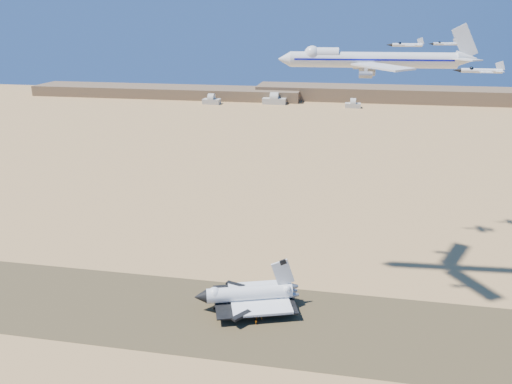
% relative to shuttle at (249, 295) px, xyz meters
% --- Properties ---
extents(ground, '(1200.00, 1200.00, 0.00)m').
position_rel_shuttle_xyz_m(ground, '(-1.09, -8.19, -5.32)').
color(ground, '#AC784C').
rests_on(ground, ground).
extents(runway, '(600.00, 50.00, 0.06)m').
position_rel_shuttle_xyz_m(runway, '(-1.09, -8.19, -5.29)').
color(runway, '#4E4127').
rests_on(runway, ground).
extents(ridgeline, '(960.00, 90.00, 18.00)m').
position_rel_shuttle_xyz_m(ridgeline, '(64.22, 519.11, 2.30)').
color(ridgeline, brown).
rests_on(ridgeline, ground).
extents(hangars, '(200.50, 29.50, 30.00)m').
position_rel_shuttle_xyz_m(hangars, '(-65.09, 470.24, -0.49)').
color(hangars, '#ACA799').
rests_on(hangars, ground).
extents(shuttle, '(40.66, 32.61, 19.81)m').
position_rel_shuttle_xyz_m(shuttle, '(0.00, 0.00, 0.00)').
color(shuttle, white).
rests_on(shuttle, runway).
extents(carrier_747, '(71.92, 55.70, 17.93)m').
position_rel_shuttle_xyz_m(carrier_747, '(38.96, 30.13, 86.08)').
color(carrier_747, silver).
extents(crew_a, '(0.53, 0.74, 1.88)m').
position_rel_shuttle_xyz_m(crew_a, '(6.49, -7.35, -4.32)').
color(crew_a, orange).
rests_on(crew_a, runway).
extents(crew_b, '(0.68, 0.97, 1.83)m').
position_rel_shuttle_xyz_m(crew_b, '(4.79, -7.96, -4.35)').
color(crew_b, orange).
rests_on(crew_b, runway).
extents(crew_c, '(1.24, 0.95, 1.89)m').
position_rel_shuttle_xyz_m(crew_c, '(4.96, -11.04, -4.32)').
color(crew_c, orange).
rests_on(crew_c, runway).
extents(chase_jet_a, '(14.04, 7.51, 3.50)m').
position_rel_shuttle_xyz_m(chase_jet_a, '(69.93, -9.12, 86.55)').
color(chase_jet_a, silver).
extents(chase_jet_c, '(16.56, 8.75, 4.13)m').
position_rel_shuttle_xyz_m(chase_jet_c, '(57.45, 77.57, 89.21)').
color(chase_jet_c, silver).
extents(chase_jet_d, '(13.97, 7.88, 3.51)m').
position_rel_shuttle_xyz_m(chase_jet_d, '(75.95, 90.65, 89.23)').
color(chase_jet_d, silver).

